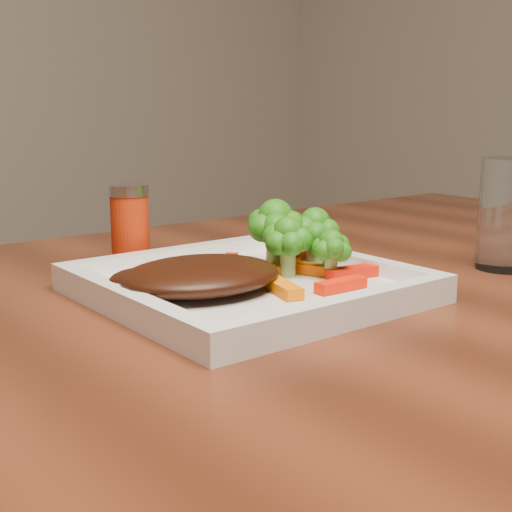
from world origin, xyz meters
TOP-DOWN VIEW (x-y plane):
  - plate at (0.22, 0.06)m, footprint 0.27×0.27m
  - steak at (0.17, 0.06)m, footprint 0.16×0.13m
  - broccoli_0 at (0.28, 0.09)m, footprint 0.07×0.07m
  - broccoli_1 at (0.32, 0.07)m, footprint 0.07×0.07m
  - broccoli_2 at (0.30, 0.03)m, footprint 0.05×0.05m
  - broccoli_3 at (0.27, 0.06)m, footprint 0.06×0.06m
  - carrot_0 at (0.27, -0.01)m, footprint 0.05×0.02m
  - carrot_1 at (0.32, 0.02)m, footprint 0.07×0.03m
  - carrot_2 at (0.23, 0.01)m, footprint 0.03×0.06m
  - carrot_3 at (0.32, 0.11)m, footprint 0.05×0.03m
  - carrot_4 at (0.25, 0.13)m, footprint 0.04×0.04m
  - carrot_5 at (0.29, 0.06)m, footprint 0.03×0.05m
  - carrot_6 at (0.28, 0.08)m, footprint 0.06×0.04m
  - spice_shaker at (0.19, 0.23)m, footprint 0.04×0.04m
  - drinking_glass at (0.51, -0.02)m, footprint 0.08×0.08m

SIDE VIEW (x-z plane):
  - plate at x=0.22m, z-range 0.75..0.76m
  - carrot_0 at x=0.27m, z-range 0.76..0.77m
  - carrot_1 at x=0.32m, z-range 0.76..0.77m
  - carrot_2 at x=0.23m, z-range 0.76..0.77m
  - carrot_3 at x=0.32m, z-range 0.76..0.77m
  - carrot_4 at x=0.25m, z-range 0.76..0.77m
  - carrot_5 at x=0.29m, z-range 0.76..0.77m
  - carrot_6 at x=0.28m, z-range 0.76..0.77m
  - steak at x=0.17m, z-range 0.76..0.79m
  - broccoli_2 at x=0.30m, z-range 0.76..0.82m
  - broccoli_3 at x=0.27m, z-range 0.76..0.82m
  - broccoli_1 at x=0.32m, z-range 0.76..0.83m
  - spice_shaker at x=0.19m, z-range 0.75..0.84m
  - broccoli_0 at x=0.28m, z-range 0.76..0.83m
  - drinking_glass at x=0.51m, z-range 0.75..0.87m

